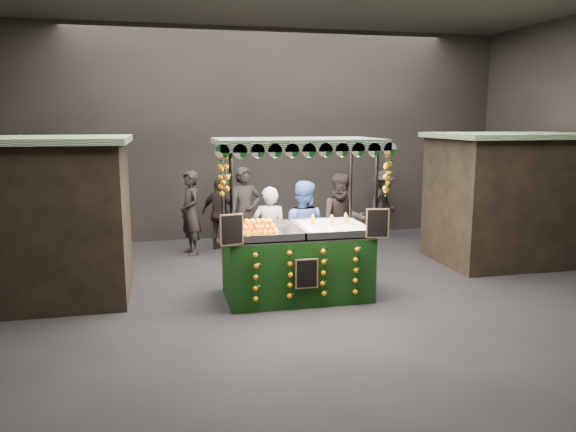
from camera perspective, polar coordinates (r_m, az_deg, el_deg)
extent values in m
plane|color=black|center=(9.07, 3.20, -8.48)|extent=(12.00, 12.00, 0.00)
cube|color=black|center=(13.48, -2.62, 8.40)|extent=(12.00, 0.10, 5.00)
cube|color=black|center=(4.06, 23.39, 3.94)|extent=(12.00, 0.10, 5.00)
cube|color=black|center=(9.62, -24.66, -0.63)|extent=(2.80, 2.00, 2.50)
cube|color=#104C15|center=(9.48, -25.24, 7.11)|extent=(3.00, 2.20, 0.10)
cube|color=black|center=(12.00, 21.81, 1.51)|extent=(2.80, 2.00, 2.50)
cube|color=#104C15|center=(11.90, 22.22, 7.71)|extent=(3.00, 2.20, 0.10)
cube|color=black|center=(9.00, 0.86, -5.17)|extent=(2.28, 1.25, 1.04)
cube|color=silver|center=(8.87, 0.87, -1.80)|extent=(2.28, 1.25, 0.04)
cylinder|color=black|center=(8.07, -5.81, -1.68)|extent=(0.05, 0.05, 2.49)
cylinder|color=black|center=(8.61, 9.01, -1.01)|extent=(0.05, 0.05, 2.49)
cylinder|color=black|center=(9.22, -6.72, -0.23)|extent=(0.05, 0.05, 2.49)
cylinder|color=black|center=(9.70, 6.43, 0.29)|extent=(0.05, 0.05, 2.49)
cube|color=#104C15|center=(8.69, 0.90, 7.76)|extent=(2.54, 1.50, 0.08)
cube|color=white|center=(9.02, 4.72, -1.23)|extent=(1.02, 1.12, 0.08)
cube|color=black|center=(7.99, -5.84, -1.41)|extent=(0.35, 0.10, 0.46)
cube|color=black|center=(8.55, 9.24, -0.74)|extent=(0.35, 0.10, 0.46)
cube|color=black|center=(8.36, 1.95, -5.98)|extent=(0.35, 0.03, 0.46)
imported|color=slate|center=(9.91, -1.91, -1.80)|extent=(0.69, 0.54, 1.69)
imported|color=navy|center=(9.80, 1.47, -1.59)|extent=(1.08, 0.99, 1.81)
imported|color=black|center=(11.56, -4.44, 0.37)|extent=(0.78, 0.60, 1.89)
imported|color=black|center=(10.79, 5.66, -0.48)|extent=(1.04, 0.90, 1.84)
imported|color=black|center=(12.31, -7.00, 0.26)|extent=(0.99, 0.90, 1.61)
imported|color=black|center=(13.71, 9.85, 1.25)|extent=(1.20, 1.17, 1.65)
imported|color=black|center=(11.91, -22.75, -0.47)|extent=(0.88, 0.60, 1.74)
imported|color=#2E2725|center=(14.12, 16.57, 1.09)|extent=(0.95, 1.53, 1.58)
imported|color=black|center=(11.93, -10.06, 0.31)|extent=(0.62, 0.76, 1.80)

